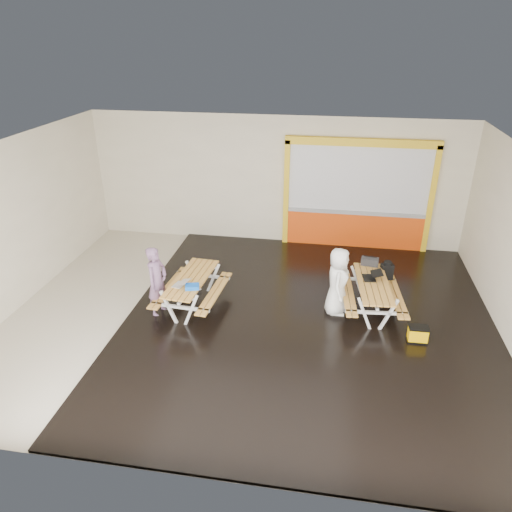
% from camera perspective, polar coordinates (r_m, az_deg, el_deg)
% --- Properties ---
extents(room, '(10.02, 8.02, 3.52)m').
position_cam_1_polar(room, '(9.21, -0.92, 1.80)').
color(room, beige).
rests_on(room, ground).
extents(deck, '(7.50, 7.98, 0.05)m').
position_cam_1_polar(deck, '(9.93, 6.34, -7.84)').
color(deck, black).
rests_on(deck, room).
extents(kiosk, '(3.88, 0.16, 3.00)m').
position_cam_1_polar(kiosk, '(12.88, 12.03, 6.88)').
color(kiosk, '#E0460C').
rests_on(kiosk, room).
extents(picnic_table_left, '(1.38, 1.92, 0.73)m').
position_cam_1_polar(picnic_table_left, '(10.17, -7.72, -3.46)').
color(picnic_table_left, gold).
rests_on(picnic_table_left, deck).
extents(picnic_table_right, '(1.36, 1.90, 0.72)m').
position_cam_1_polar(picnic_table_right, '(10.21, 13.82, -3.95)').
color(picnic_table_right, gold).
rests_on(picnic_table_right, deck).
extents(person_left, '(0.48, 0.63, 1.53)m').
position_cam_1_polar(person_left, '(9.98, -11.80, -3.05)').
color(person_left, slate).
rests_on(person_left, deck).
extents(person_right, '(0.50, 0.74, 1.49)m').
position_cam_1_polar(person_right, '(9.94, 9.80, -3.07)').
color(person_right, white).
rests_on(person_right, deck).
extents(laptop_left, '(0.37, 0.35, 0.13)m').
position_cam_1_polar(laptop_left, '(9.80, -9.03, -3.30)').
color(laptop_left, silver).
rests_on(laptop_left, picnic_table_left).
extents(laptop_right, '(0.42, 0.38, 0.16)m').
position_cam_1_polar(laptop_right, '(10.26, 13.75, -2.38)').
color(laptop_right, black).
rests_on(laptop_right, picnic_table_right).
extents(blue_pouch, '(0.32, 0.26, 0.08)m').
position_cam_1_polar(blue_pouch, '(9.67, -7.67, -3.67)').
color(blue_pouch, blue).
rests_on(blue_pouch, picnic_table_left).
extents(toolbox, '(0.40, 0.24, 0.22)m').
position_cam_1_polar(toolbox, '(10.81, 13.51, -0.64)').
color(toolbox, black).
rests_on(toolbox, picnic_table_right).
extents(backpack, '(0.30, 0.24, 0.44)m').
position_cam_1_polar(backpack, '(10.84, 15.44, -1.71)').
color(backpack, black).
rests_on(backpack, picnic_table_right).
extents(dark_case, '(0.39, 0.31, 0.13)m').
position_cam_1_polar(dark_case, '(10.48, 10.10, -5.55)').
color(dark_case, black).
rests_on(dark_case, deck).
extents(fluke_bag, '(0.38, 0.25, 0.32)m').
position_cam_1_polar(fluke_bag, '(9.69, 18.86, -8.90)').
color(fluke_bag, black).
rests_on(fluke_bag, deck).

